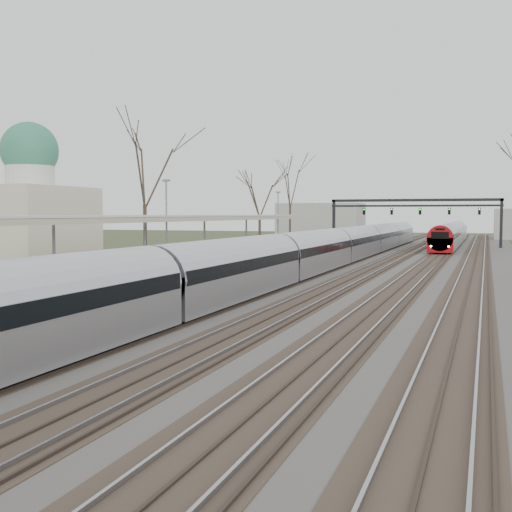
{
  "coord_description": "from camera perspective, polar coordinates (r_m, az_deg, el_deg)",
  "views": [
    {
      "loc": [
        8.86,
        2.53,
        4.17
      ],
      "look_at": [
        -2.35,
        33.65,
        2.0
      ],
      "focal_mm": 45.0,
      "sensor_mm": 36.0,
      "label": 1
    }
  ],
  "objects": [
    {
      "name": "track_bed",
      "position": [
        53.33,
        10.47,
        -0.72
      ],
      "size": [
        24.0,
        160.0,
        0.22
      ],
      "color": "#474442",
      "rests_on": "ground"
    },
    {
      "name": "dome_building",
      "position": [
        46.83,
        -20.98,
        2.96
      ],
      "size": [
        10.0,
        8.0,
        10.3
      ],
      "color": "beige",
      "rests_on": "ground"
    },
    {
      "name": "canopy",
      "position": [
        35.33,
        -10.67,
        3.3
      ],
      "size": [
        4.1,
        50.0,
        3.11
      ],
      "color": "slate",
      "rests_on": "platform"
    },
    {
      "name": "platform",
      "position": [
        39.46,
        -7.29,
        -1.61
      ],
      "size": [
        3.5,
        69.0,
        1.0
      ],
      "primitive_type": "cube",
      "color": "#9E9B93",
      "rests_on": "ground"
    },
    {
      "name": "tree_west_far",
      "position": [
        52.45,
        -9.89,
        7.91
      ],
      "size": [
        5.5,
        5.5,
        11.33
      ],
      "color": "#2D231C",
      "rests_on": "ground"
    },
    {
      "name": "train_far",
      "position": [
        88.79,
        16.99,
        1.86
      ],
      "size": [
        2.62,
        45.21,
        3.05
      ],
      "color": "#B5B8C0",
      "rests_on": "ground"
    },
    {
      "name": "signal_gantry",
      "position": [
        82.91,
        13.91,
        4.16
      ],
      "size": [
        21.0,
        0.59,
        6.08
      ],
      "color": "black",
      "rests_on": "ground"
    },
    {
      "name": "train_near",
      "position": [
        51.49,
        7.03,
        0.73
      ],
      "size": [
        2.62,
        90.21,
        3.05
      ],
      "color": "#B5B8C0",
      "rests_on": "ground"
    }
  ]
}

